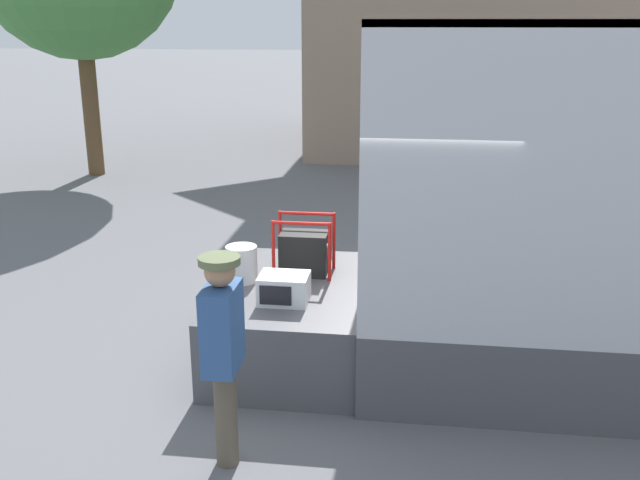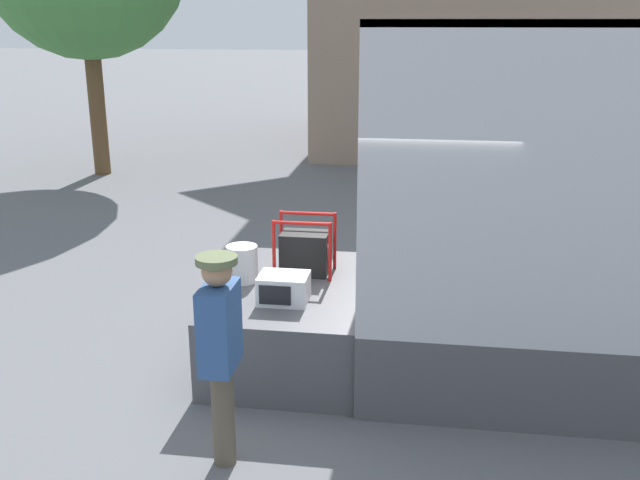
{
  "view_description": "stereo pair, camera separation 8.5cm",
  "coord_description": "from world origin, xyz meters",
  "px_view_note": "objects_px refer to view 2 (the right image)",
  "views": [
    {
      "loc": [
        0.42,
        -6.74,
        3.38
      ],
      "look_at": [
        -0.45,
        -0.2,
        1.34
      ],
      "focal_mm": 40.0,
      "sensor_mm": 36.0,
      "label": 1
    },
    {
      "loc": [
        0.5,
        -6.73,
        3.38
      ],
      "look_at": [
        -0.45,
        -0.2,
        1.34
      ],
      "focal_mm": 40.0,
      "sensor_mm": 36.0,
      "label": 2
    }
  ],
  "objects_px": {
    "microwave": "(284,288)",
    "orange_bucket": "(242,263)",
    "portable_generator": "(306,252)",
    "worker_person": "(220,340)"
  },
  "relations": [
    {
      "from": "portable_generator",
      "to": "orange_bucket",
      "type": "height_order",
      "value": "portable_generator"
    },
    {
      "from": "microwave",
      "to": "worker_person",
      "type": "distance_m",
      "value": 1.52
    },
    {
      "from": "microwave",
      "to": "orange_bucket",
      "type": "distance_m",
      "value": 0.74
    },
    {
      "from": "portable_generator",
      "to": "microwave",
      "type": "bearing_deg",
      "value": -95.77
    },
    {
      "from": "portable_generator",
      "to": "worker_person",
      "type": "distance_m",
      "value": 2.35
    },
    {
      "from": "microwave",
      "to": "worker_person",
      "type": "relative_size",
      "value": 0.27
    },
    {
      "from": "orange_bucket",
      "to": "microwave",
      "type": "bearing_deg",
      "value": -43.39
    },
    {
      "from": "microwave",
      "to": "orange_bucket",
      "type": "height_order",
      "value": "orange_bucket"
    },
    {
      "from": "worker_person",
      "to": "microwave",
      "type": "bearing_deg",
      "value": 82.56
    },
    {
      "from": "portable_generator",
      "to": "orange_bucket",
      "type": "xyz_separation_m",
      "value": [
        -0.62,
        -0.33,
        -0.05
      ]
    }
  ]
}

